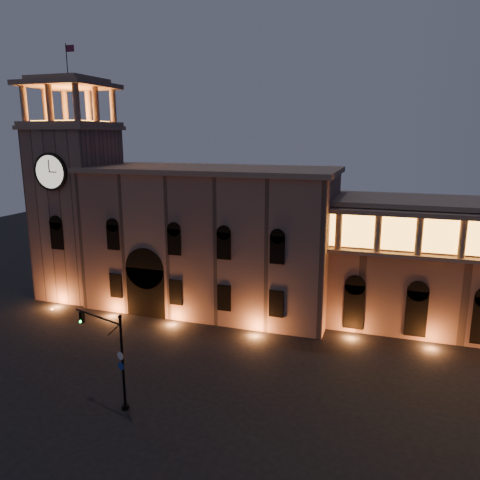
{
  "coord_description": "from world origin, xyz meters",
  "views": [
    {
      "loc": [
        19.23,
        -30.76,
        21.37
      ],
      "look_at": [
        3.84,
        16.0,
        10.29
      ],
      "focal_mm": 35.0,
      "sensor_mm": 36.0,
      "label": 1
    }
  ],
  "objects": [
    {
      "name": "clock_tower",
      "position": [
        -20.5,
        20.98,
        12.5
      ],
      "size": [
        9.8,
        9.8,
        32.4
      ],
      "color": "#7D5F52",
      "rests_on": "ground"
    },
    {
      "name": "government_building",
      "position": [
        -2.08,
        21.93,
        8.77
      ],
      "size": [
        30.8,
        12.8,
        17.6
      ],
      "color": "#7D5F52",
      "rests_on": "ground"
    },
    {
      "name": "traffic_light",
      "position": [
        -0.87,
        -1.54,
        4.2
      ],
      "size": [
        5.59,
        2.04,
        7.99
      ],
      "rotation": [
        0.0,
        0.0,
        -0.31
      ],
      "color": "black",
      "rests_on": "ground"
    },
    {
      "name": "ground",
      "position": [
        0.0,
        0.0,
        0.0
      ],
      "size": [
        160.0,
        160.0,
        0.0
      ],
      "primitive_type": "plane",
      "color": "black",
      "rests_on": "ground"
    }
  ]
}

